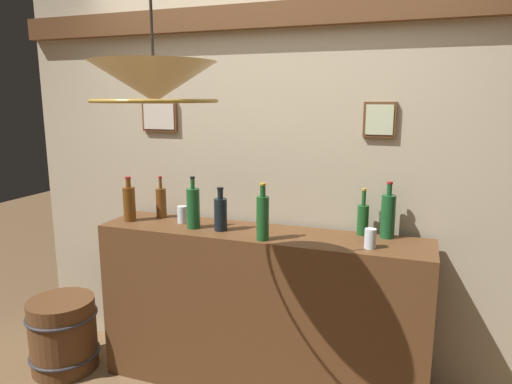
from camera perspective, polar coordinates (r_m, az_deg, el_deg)
name	(u,v)px	position (r m, az deg, el deg)	size (l,w,h in m)	color
panelled_rear_partition	(273,176)	(2.93, 2.17, 2.04)	(3.54, 0.15, 2.47)	#BCAD8E
bar_shelf_unit	(259,312)	(2.92, 0.34, -14.51)	(1.98, 0.41, 1.01)	brown
liquor_bottle_amaro	(388,215)	(2.70, 15.93, -2.79)	(0.08, 0.08, 0.32)	#174E25
liquor_bottle_port	(161,202)	(3.11, -11.59, -1.24)	(0.07, 0.07, 0.28)	brown
liquor_bottle_bourbon	(363,218)	(2.73, 13.01, -3.18)	(0.07, 0.07, 0.27)	#184E20
liquor_bottle_mezcal	(263,217)	(2.55, 0.83, -3.05)	(0.07, 0.07, 0.32)	#1A5122
liquor_bottle_gin	(221,213)	(2.75, -4.38, -2.62)	(0.08, 0.08, 0.26)	black
liquor_bottle_brandy	(129,203)	(3.07, -15.31, -1.31)	(0.08, 0.08, 0.29)	brown
liquor_bottle_rye	(193,208)	(2.82, -7.73, -1.92)	(0.08, 0.08, 0.32)	#195325
glass_tumbler_rocks	(182,215)	(2.96, -9.04, -2.75)	(0.06, 0.06, 0.11)	silver
glass_tumbler_highball	(370,238)	(2.51, 13.87, -5.57)	(0.06, 0.06, 0.11)	silver
pendant_lamp	(154,84)	(1.99, -12.43, 12.89)	(0.52, 0.52, 0.59)	beige
wooden_barrel	(63,334)	(3.47, -22.61, -15.81)	(0.46, 0.46, 0.49)	brown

